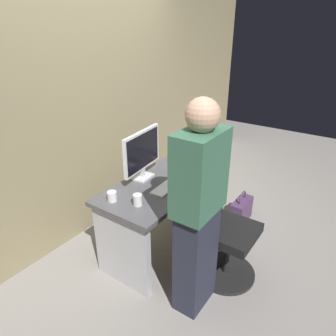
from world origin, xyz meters
TOP-DOWN VIEW (x-y plane):
  - ground_plane at (0.00, 0.00)m, footprint 9.00×9.00m
  - wall_back at (0.00, 0.89)m, footprint 6.40×0.10m
  - desk at (0.00, 0.00)m, footprint 1.30×0.64m
  - office_chair at (-0.01, -0.62)m, footprint 0.52×0.52m
  - person_at_desk at (-0.42, -0.60)m, footprint 0.40×0.24m
  - monitor at (-0.05, 0.20)m, footprint 0.54×0.16m
  - keyboard at (-0.04, -0.09)m, footprint 0.44×0.15m
  - mouse at (0.27, -0.11)m, footprint 0.06×0.10m
  - cup_near_keyboard at (-0.44, -0.07)m, footprint 0.07×0.07m
  - cup_by_monitor at (-0.51, 0.14)m, footprint 0.08×0.08m
  - book_stack at (0.45, 0.12)m, footprint 0.23×0.17m
  - handbag at (0.84, -0.46)m, footprint 0.34×0.14m

SIDE VIEW (x-z plane):
  - ground_plane at x=0.00m, z-range 0.00..0.00m
  - handbag at x=0.84m, z-range -0.05..0.33m
  - office_chair at x=-0.01m, z-range -0.04..0.90m
  - desk at x=0.00m, z-range 0.13..0.85m
  - keyboard at x=-0.04m, z-range 0.72..0.74m
  - mouse at x=0.27m, z-range 0.72..0.76m
  - cup_by_monitor at x=-0.51m, z-range 0.72..0.80m
  - book_stack at x=0.45m, z-range 0.72..0.81m
  - cup_near_keyboard at x=-0.44m, z-range 0.72..0.81m
  - person_at_desk at x=-0.42m, z-range 0.02..1.66m
  - monitor at x=-0.05m, z-range 0.75..1.21m
  - wall_back at x=0.00m, z-range 0.00..3.00m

